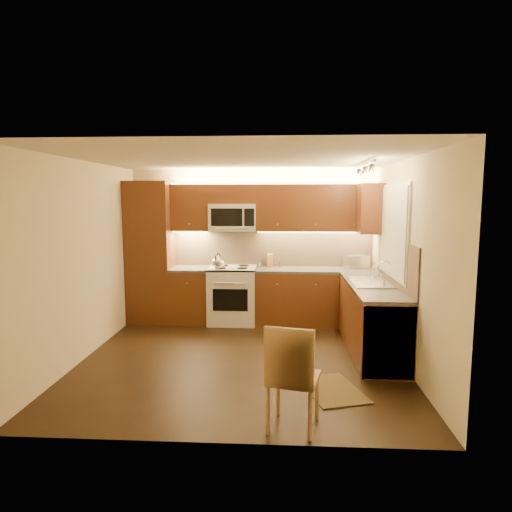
# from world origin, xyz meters

# --- Properties ---
(floor) EXTENTS (4.00, 4.00, 0.01)m
(floor) POSITION_xyz_m (0.00, 0.00, 0.00)
(floor) COLOR black
(floor) RESTS_ON ground
(ceiling) EXTENTS (4.00, 4.00, 0.01)m
(ceiling) POSITION_xyz_m (0.00, 0.00, 2.50)
(ceiling) COLOR beige
(ceiling) RESTS_ON ground
(wall_back) EXTENTS (4.00, 0.01, 2.50)m
(wall_back) POSITION_xyz_m (0.00, 2.00, 1.25)
(wall_back) COLOR beige
(wall_back) RESTS_ON ground
(wall_front) EXTENTS (4.00, 0.01, 2.50)m
(wall_front) POSITION_xyz_m (0.00, -2.00, 1.25)
(wall_front) COLOR beige
(wall_front) RESTS_ON ground
(wall_left) EXTENTS (0.01, 4.00, 2.50)m
(wall_left) POSITION_xyz_m (-2.00, 0.00, 1.25)
(wall_left) COLOR beige
(wall_left) RESTS_ON ground
(wall_right) EXTENTS (0.01, 4.00, 2.50)m
(wall_right) POSITION_xyz_m (2.00, 0.00, 1.25)
(wall_right) COLOR beige
(wall_right) RESTS_ON ground
(pantry) EXTENTS (0.70, 0.60, 2.30)m
(pantry) POSITION_xyz_m (-1.65, 1.70, 1.15)
(pantry) COLOR #45220E
(pantry) RESTS_ON floor
(base_cab_back_left) EXTENTS (0.62, 0.60, 0.86)m
(base_cab_back_left) POSITION_xyz_m (-0.99, 1.70, 0.43)
(base_cab_back_left) COLOR #45220E
(base_cab_back_left) RESTS_ON floor
(counter_back_left) EXTENTS (0.62, 0.60, 0.04)m
(counter_back_left) POSITION_xyz_m (-0.99, 1.70, 0.88)
(counter_back_left) COLOR #3D3A38
(counter_back_left) RESTS_ON base_cab_back_left
(base_cab_back_right) EXTENTS (1.92, 0.60, 0.86)m
(base_cab_back_right) POSITION_xyz_m (1.04, 1.70, 0.43)
(base_cab_back_right) COLOR #45220E
(base_cab_back_right) RESTS_ON floor
(counter_back_right) EXTENTS (1.92, 0.60, 0.04)m
(counter_back_right) POSITION_xyz_m (1.04, 1.70, 0.88)
(counter_back_right) COLOR #3D3A38
(counter_back_right) RESTS_ON base_cab_back_right
(base_cab_right) EXTENTS (0.60, 2.00, 0.86)m
(base_cab_right) POSITION_xyz_m (1.70, 0.40, 0.43)
(base_cab_right) COLOR #45220E
(base_cab_right) RESTS_ON floor
(counter_right) EXTENTS (0.60, 2.00, 0.04)m
(counter_right) POSITION_xyz_m (1.70, 0.40, 0.88)
(counter_right) COLOR #3D3A38
(counter_right) RESTS_ON base_cab_right
(dishwasher) EXTENTS (0.58, 0.60, 0.84)m
(dishwasher) POSITION_xyz_m (1.70, -0.30, 0.43)
(dishwasher) COLOR silver
(dishwasher) RESTS_ON floor
(backsplash_back) EXTENTS (3.30, 0.02, 0.60)m
(backsplash_back) POSITION_xyz_m (0.35, 1.99, 1.20)
(backsplash_back) COLOR tan
(backsplash_back) RESTS_ON wall_back
(backsplash_right) EXTENTS (0.02, 2.00, 0.60)m
(backsplash_right) POSITION_xyz_m (1.99, 0.40, 1.20)
(backsplash_right) COLOR tan
(backsplash_right) RESTS_ON wall_right
(upper_cab_back_left) EXTENTS (0.62, 0.35, 0.75)m
(upper_cab_back_left) POSITION_xyz_m (-0.99, 1.82, 1.88)
(upper_cab_back_left) COLOR #45220E
(upper_cab_back_left) RESTS_ON wall_back
(upper_cab_back_right) EXTENTS (1.92, 0.35, 0.75)m
(upper_cab_back_right) POSITION_xyz_m (1.04, 1.82, 1.88)
(upper_cab_back_right) COLOR #45220E
(upper_cab_back_right) RESTS_ON wall_back
(upper_cab_bridge) EXTENTS (0.76, 0.35, 0.31)m
(upper_cab_bridge) POSITION_xyz_m (-0.30, 1.82, 2.09)
(upper_cab_bridge) COLOR #45220E
(upper_cab_bridge) RESTS_ON wall_back
(upper_cab_right_corner) EXTENTS (0.35, 0.50, 0.75)m
(upper_cab_right_corner) POSITION_xyz_m (1.82, 1.40, 1.88)
(upper_cab_right_corner) COLOR #45220E
(upper_cab_right_corner) RESTS_ON wall_right
(stove) EXTENTS (0.76, 0.65, 0.92)m
(stove) POSITION_xyz_m (-0.30, 1.68, 0.46)
(stove) COLOR silver
(stove) RESTS_ON floor
(microwave) EXTENTS (0.76, 0.38, 0.44)m
(microwave) POSITION_xyz_m (-0.30, 1.81, 1.72)
(microwave) COLOR silver
(microwave) RESTS_ON wall_back
(window_frame) EXTENTS (0.03, 1.44, 1.24)m
(window_frame) POSITION_xyz_m (1.99, 0.55, 1.60)
(window_frame) COLOR silver
(window_frame) RESTS_ON wall_right
(window_blinds) EXTENTS (0.02, 1.36, 1.16)m
(window_blinds) POSITION_xyz_m (1.97, 0.55, 1.60)
(window_blinds) COLOR silver
(window_blinds) RESTS_ON wall_right
(sink) EXTENTS (0.52, 0.86, 0.15)m
(sink) POSITION_xyz_m (1.70, 0.55, 0.98)
(sink) COLOR silver
(sink) RESTS_ON counter_right
(faucet) EXTENTS (0.20, 0.04, 0.30)m
(faucet) POSITION_xyz_m (1.88, 0.55, 1.05)
(faucet) COLOR silver
(faucet) RESTS_ON counter_right
(track_light_bar) EXTENTS (0.04, 1.20, 0.03)m
(track_light_bar) POSITION_xyz_m (1.55, 0.40, 2.46)
(track_light_bar) COLOR silver
(track_light_bar) RESTS_ON ceiling
(kettle) EXTENTS (0.29, 0.29, 0.25)m
(kettle) POSITION_xyz_m (-0.51, 1.48, 1.05)
(kettle) COLOR silver
(kettle) RESTS_ON stove
(toaster_oven) EXTENTS (0.42, 0.35, 0.21)m
(toaster_oven) POSITION_xyz_m (1.71, 1.82, 1.01)
(toaster_oven) COLOR silver
(toaster_oven) RESTS_ON counter_back_right
(knife_block) EXTENTS (0.10, 0.15, 0.21)m
(knife_block) POSITION_xyz_m (0.30, 1.89, 1.00)
(knife_block) COLOR #A6854B
(knife_block) RESTS_ON counter_back_right
(spice_jar_a) EXTENTS (0.05, 0.05, 0.09)m
(spice_jar_a) POSITION_xyz_m (0.14, 1.83, 0.95)
(spice_jar_a) COLOR silver
(spice_jar_a) RESTS_ON counter_back_right
(spice_jar_b) EXTENTS (0.04, 0.04, 0.10)m
(spice_jar_b) POSITION_xyz_m (0.48, 1.85, 0.95)
(spice_jar_b) COLOR olive
(spice_jar_b) RESTS_ON counter_back_right
(spice_jar_c) EXTENTS (0.06, 0.06, 0.10)m
(spice_jar_c) POSITION_xyz_m (0.32, 1.87, 0.95)
(spice_jar_c) COLOR silver
(spice_jar_c) RESTS_ON counter_back_right
(spice_jar_d) EXTENTS (0.05, 0.05, 0.09)m
(spice_jar_d) POSITION_xyz_m (0.30, 1.89, 0.94)
(spice_jar_d) COLOR #95622C
(spice_jar_d) RESTS_ON counter_back_right
(soap_bottle) EXTENTS (0.10, 0.10, 0.19)m
(soap_bottle) POSITION_xyz_m (1.88, 1.12, 0.99)
(soap_bottle) COLOR white
(soap_bottle) RESTS_ON counter_right
(rug) EXTENTS (0.75, 0.93, 0.01)m
(rug) POSITION_xyz_m (1.05, -0.90, 0.01)
(rug) COLOR black
(rug) RESTS_ON floor
(dining_chair) EXTENTS (0.51, 0.51, 0.96)m
(dining_chair) POSITION_xyz_m (0.61, -1.70, 0.48)
(dining_chair) COLOR #A6854B
(dining_chair) RESTS_ON floor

